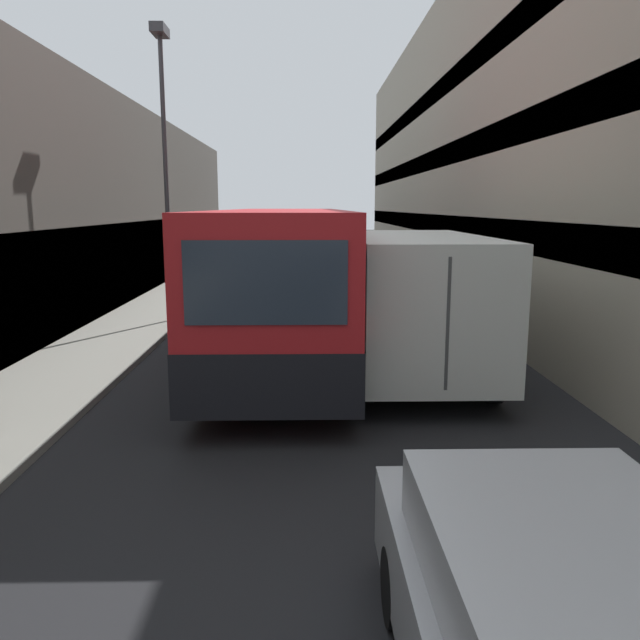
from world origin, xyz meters
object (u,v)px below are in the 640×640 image
(car_hatchback, at_px, (569,639))
(bus, at_px, (283,277))
(street_lamp, at_px, (164,125))
(box_truck, at_px, (408,295))
(panel_van, at_px, (275,261))

(car_hatchback, xyz_separation_m, bus, (-2.06, 10.62, 0.94))
(street_lamp, bearing_deg, bus, -45.23)
(street_lamp, bearing_deg, box_truck, -39.84)
(car_hatchback, xyz_separation_m, street_lamp, (-5.28, 13.87, 4.60))
(panel_van, xyz_separation_m, street_lamp, (-2.48, -8.09, 4.30))
(box_truck, relative_size, street_lamp, 0.96)
(car_hatchback, xyz_separation_m, panel_van, (-2.80, 21.96, 0.30))
(bus, height_order, box_truck, bus)
(bus, bearing_deg, car_hatchback, -79.03)
(box_truck, bearing_deg, panel_van, 104.31)
(box_truck, relative_size, panel_van, 1.78)
(panel_van, bearing_deg, car_hatchback, -82.73)
(car_hatchback, height_order, street_lamp, street_lamp)
(box_truck, distance_m, street_lamp, 8.44)
(box_truck, height_order, panel_van, box_truck)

